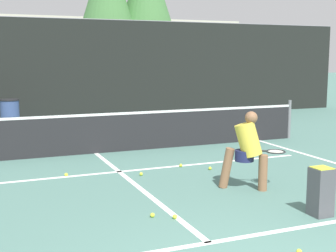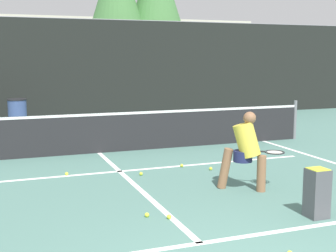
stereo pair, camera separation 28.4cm
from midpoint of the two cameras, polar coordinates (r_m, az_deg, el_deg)
name	(u,v)px [view 1 (the left image)]	position (r m, az deg, el deg)	size (l,w,h in m)	color
court_baseline_near	(209,243)	(5.92, 3.58, -14.03)	(11.00, 0.10, 0.01)	white
court_service_line	(119,172)	(9.39, -6.84, -5.55)	(8.25, 0.10, 0.01)	white
court_center_mark	(135,184)	(8.48, -5.07, -7.04)	(0.10, 5.80, 0.01)	white
court_sideline_right	(333,162)	(10.68, 18.79, -4.23)	(0.10, 6.80, 0.01)	white
net	(96,132)	(11.12, -9.55, -0.73)	(11.09, 0.09, 1.07)	slate
fence_back	(54,70)	(16.89, -14.22, 6.60)	(24.00, 0.06, 3.60)	black
player_practicing	(247,148)	(8.06, 8.66, -2.69)	(1.19, 0.69, 1.36)	#8C6042
tennis_ball_scattered_0	(66,175)	(9.21, -13.18, -5.79)	(0.07, 0.07, 0.07)	#D1E033
tennis_ball_scattered_1	(175,217)	(6.70, -0.40, -11.00)	(0.07, 0.07, 0.07)	#D1E033
tennis_ball_scattered_2	(210,168)	(9.49, 4.29, -5.16)	(0.07, 0.07, 0.07)	#D1E033
tennis_ball_scattered_3	(181,165)	(9.72, 0.73, -4.82)	(0.07, 0.07, 0.07)	#D1E033
tennis_ball_scattered_4	(141,174)	(9.05, -4.19, -5.85)	(0.07, 0.07, 0.07)	#D1E033
tennis_ball_scattered_6	(152,215)	(6.77, -3.13, -10.79)	(0.07, 0.07, 0.07)	#D1E033
tennis_ball_scattered_7	(299,252)	(5.75, 14.29, -14.64)	(0.07, 0.07, 0.07)	#D1E033
ball_hopper	(321,190)	(7.04, 17.04, -7.53)	(0.28, 0.28, 0.71)	#4C4C51
trash_bin	(10,114)	(15.43, -19.20, 1.34)	(0.60, 0.60, 0.96)	#384C7F
tree_east	(140,42)	(22.42, -3.80, 10.22)	(2.92, 2.92, 3.46)	brown
building_far	(12,52)	(35.82, -18.69, 8.52)	(36.00, 2.40, 5.16)	beige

